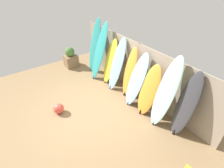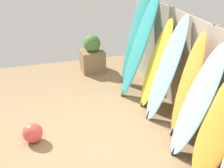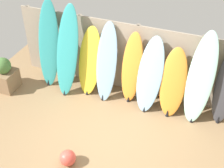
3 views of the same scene
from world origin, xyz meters
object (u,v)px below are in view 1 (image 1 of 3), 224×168
Objects in this scene: surfboard_skyblue_3 at (117,65)px; beach_ball at (59,109)px; planter_box at (71,58)px; surfboard_charcoal_8 at (186,106)px; surfboard_orange_6 at (149,91)px; surfboard_teal_0 at (95,46)px; surfboard_teal_1 at (100,52)px; surfboard_skyblue_5 at (137,80)px; surfboard_orange_4 at (130,73)px; surfboard_seafoam_7 at (166,93)px; surfboard_yellow_2 at (110,62)px.

beach_ball is (0.10, -2.30, -0.74)m from surfboard_skyblue_3.
surfboard_skyblue_3 is 2.08× the size of planter_box.
surfboard_charcoal_8 is 2.10× the size of planter_box.
surfboard_orange_6 is at bearing -172.99° from surfboard_charcoal_8.
surfboard_teal_0 is at bearing 179.11° from surfboard_skyblue_3.
surfboard_teal_1 reaches higher than surfboard_skyblue_3.
surfboard_orange_4 is at bearing 166.36° from surfboard_skyblue_5.
surfboard_orange_6 is 4.13m from planter_box.
surfboard_skyblue_5 is at bearing -2.09° from surfboard_skyblue_3.
surfboard_teal_0 is 4.25m from surfboard_charcoal_8.
planter_box is at bearing -171.03° from surfboard_charcoal_8.
beach_ball is (2.56, -1.59, -0.23)m from planter_box.
surfboard_seafoam_7 is (2.15, -0.02, 0.12)m from surfboard_skyblue_3.
surfboard_teal_0 reaches higher than beach_ball.
surfboard_seafoam_7 is 2.32× the size of planter_box.
surfboard_skyblue_3 is at bearing 16.05° from planter_box.
surfboard_seafoam_7 reaches higher than planter_box.
surfboard_orange_4 is 1.01× the size of surfboard_skyblue_5.
planter_box is (-0.92, -0.73, -0.67)m from surfboard_teal_0.
surfboard_teal_0 is 3.69m from surfboard_seafoam_7.
surfboard_orange_6 is 4.87× the size of beach_ball.
surfboard_skyblue_5 is 1.10m from surfboard_seafoam_7.
surfboard_yellow_2 is at bearing 103.39° from beach_ball.
beach_ball is (0.55, -2.31, -0.67)m from surfboard_yellow_2.
surfboard_teal_0 reaches higher than surfboard_seafoam_7.
surfboard_skyblue_5 is 0.92× the size of surfboard_charcoal_8.
surfboard_teal_1 is at bearing -178.31° from surfboard_seafoam_7.
surfboard_skyblue_5 is at bearing -178.89° from surfboard_seafoam_7.
surfboard_orange_4 is (0.60, 0.07, -0.05)m from surfboard_skyblue_3.
surfboard_teal_0 is 1.35m from planter_box.
surfboard_charcoal_8 is (2.71, 0.11, 0.01)m from surfboard_skyblue_3.
surfboard_orange_6 is (1.00, -0.10, -0.09)m from surfboard_orange_4.
planter_box is at bearing -158.27° from surfboard_teal_1.
surfboard_teal_0 is at bearing 178.62° from surfboard_skyblue_5.
surfboard_skyblue_5 is (1.51, -0.05, 0.02)m from surfboard_yellow_2.
planter_box is at bearing -165.68° from surfboard_orange_4.
surfboard_orange_6 is at bearing -179.00° from surfboard_seafoam_7.
surfboard_orange_6 is (0.54, 0.01, -0.08)m from surfboard_skyblue_5.
surfboard_skyblue_5 is 0.83× the size of surfboard_seafoam_7.
surfboard_skyblue_3 is 1.61m from surfboard_orange_6.
surfboard_yellow_2 is 0.82× the size of surfboard_seafoam_7.
surfboard_teal_0 is 1.25× the size of surfboard_orange_4.
surfboard_skyblue_5 is (2.02, 0.07, -0.22)m from surfboard_teal_1.
planter_box is at bearing -169.26° from surfboard_skyblue_5.
surfboard_orange_4 is at bearing 14.32° from planter_box.
surfboard_teal_0 is 3.15m from surfboard_orange_6.
surfboard_seafoam_7 is 3.18m from beach_ball.
surfboard_yellow_2 is 2.47m from beach_ball.
surfboard_charcoal_8 is at bearing 12.85° from surfboard_seafoam_7.
surfboard_charcoal_8 is at bearing 5.13° from surfboard_skyblue_5.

